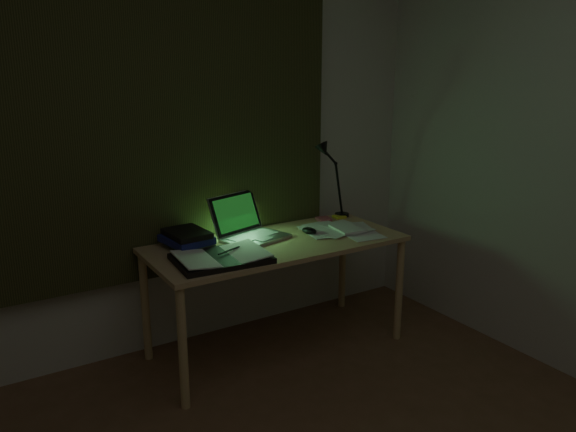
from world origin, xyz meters
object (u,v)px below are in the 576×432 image
object	(u,v)px
laptop	(255,218)
desk_lamp	(343,179)
book_stack	(188,238)
loose_papers	(339,230)
desk	(277,296)
open_textbook	(221,257)

from	to	relation	value
laptop	desk_lamp	distance (m)	0.74
book_stack	desk_lamp	bearing A→B (deg)	4.41
desk_lamp	loose_papers	bearing A→B (deg)	-128.78
desk_lamp	desk	bearing A→B (deg)	-157.28
laptop	loose_papers	world-z (taller)	laptop
loose_papers	desk_lamp	world-z (taller)	desk_lamp
desk	loose_papers	world-z (taller)	loose_papers
laptop	open_textbook	distance (m)	0.40
desk	desk_lamp	bearing A→B (deg)	21.25
laptop	desk_lamp	size ratio (longest dim) A/B	0.79
desk_lamp	book_stack	bearing A→B (deg)	-174.12
laptop	loose_papers	bearing A→B (deg)	-30.11
laptop	book_stack	size ratio (longest dim) A/B	1.54
desk	open_textbook	world-z (taller)	open_textbook
book_stack	desk_lamp	world-z (taller)	desk_lamp
desk_lamp	laptop	bearing A→B (deg)	-166.56
loose_papers	desk_lamp	xyz separation A→B (m)	(0.23, 0.27, 0.24)
open_textbook	book_stack	world-z (taller)	book_stack
desk	open_textbook	distance (m)	0.54
desk	desk_lamp	size ratio (longest dim) A/B	2.89
desk	desk_lamp	distance (m)	0.89
desk	loose_papers	distance (m)	0.53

